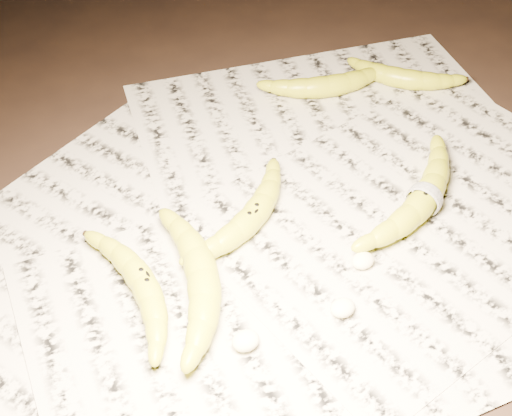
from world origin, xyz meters
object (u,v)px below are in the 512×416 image
banana_taped (425,197)px  banana_upper_b (403,76)px  banana_left_b (203,277)px  banana_upper_a (327,84)px  banana_left_a (143,282)px  banana_center (252,215)px

banana_taped → banana_upper_b: banana_taped is taller
banana_left_b → banana_upper_a: 0.43m
banana_left_b → banana_upper_b: size_ratio=1.29×
banana_left_b → banana_left_a: bearing=83.4°
banana_left_a → banana_left_b: banana_left_b is taller
banana_left_a → banana_upper_a: bearing=-59.5°
banana_left_a → banana_taped: size_ratio=0.83×
banana_left_b → banana_center: 0.12m
banana_left_a → banana_center: banana_center is taller
banana_center → banana_upper_a: size_ratio=1.05×
banana_center → banana_taped: bearing=-50.3°
banana_taped → banana_upper_a: size_ratio=1.26×
banana_taped → banana_upper_b: (0.16, 0.23, -0.00)m
banana_upper_a → banana_upper_b: bearing=-2.4°
banana_taped → banana_upper_a: banana_taped is taller
banana_left_a → banana_left_b: size_ratio=0.92×
banana_taped → banana_upper_b: bearing=30.2°
banana_taped → banana_upper_b: size_ratio=1.41×
banana_left_a → banana_left_b: (0.06, -0.03, 0.00)m
banana_center → banana_left_a: bearing=162.7°
banana_center → banana_taped: 0.23m
banana_left_a → banana_upper_b: size_ratio=1.18×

